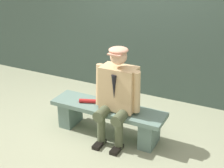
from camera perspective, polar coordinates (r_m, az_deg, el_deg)
ground_plane at (r=4.58m, az=-0.77°, el=-8.84°), size 30.00×30.00×0.00m
bench at (r=4.43m, az=-0.79°, el=-5.77°), size 1.62×0.43×0.43m
seated_man at (r=4.13m, az=0.94°, el=-1.42°), size 0.63×0.58×1.31m
rolled_magazine at (r=4.46m, az=-4.39°, el=-3.06°), size 0.24×0.14×0.06m
stadium_wall at (r=5.46m, az=6.88°, el=9.90°), size 12.00×0.24×2.36m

